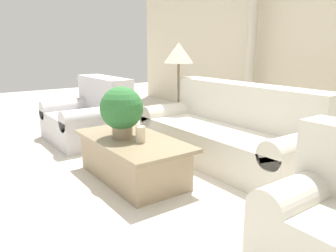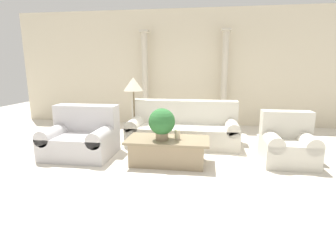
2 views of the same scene
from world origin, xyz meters
name	(u,v)px [view 1 (image 1 of 2)]	position (x,y,z in m)	size (l,w,h in m)	color
ground_plane	(164,172)	(0.00, 0.00, 0.00)	(16.00, 16.00, 0.00)	silver
wall_back	(324,30)	(0.00, 2.96, 1.60)	(10.00, 0.06, 3.20)	beige
sofa_long	(229,131)	(0.09, 0.91, 0.35)	(2.33, 1.00, 0.92)	beige
loveseat	(90,116)	(-1.73, -0.13, 0.36)	(1.22, 1.00, 0.92)	silver
coffee_table	(133,158)	(-0.06, -0.37, 0.22)	(1.40, 0.72, 0.44)	#998466
potted_plant	(122,110)	(-0.15, -0.43, 0.73)	(0.44, 0.44, 0.53)	#937F60
pillar_candle	(141,134)	(0.11, -0.36, 0.52)	(0.10, 0.10, 0.16)	beige
floor_lamp	(179,57)	(-1.01, 0.97, 1.22)	(0.43, 0.43, 1.42)	brown
column_left	(251,48)	(-1.15, 2.68, 1.34)	(0.24, 0.24, 2.62)	beige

